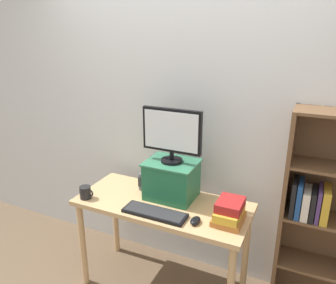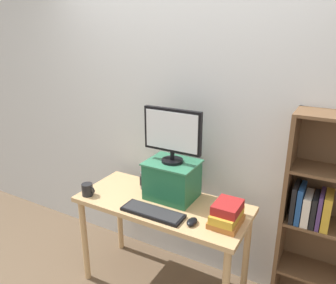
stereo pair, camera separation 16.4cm
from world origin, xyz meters
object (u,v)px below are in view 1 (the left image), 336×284
Objects in this scene: computer_mouse at (195,221)px; book_stack at (229,212)px; coffee_mug at (86,192)px; computer_monitor at (172,133)px; keyboard at (155,213)px; desk_speaker at (143,181)px; desk at (163,214)px; bookshelf_unit at (335,218)px; riser_box at (172,179)px.

book_stack reaches higher than computer_mouse.
coffee_mug is at bearing -177.83° from computer_mouse.
computer_mouse is (0.30, -0.26, -0.50)m from computer_monitor.
computer_mouse reaches higher than keyboard.
desk is at bearing -28.45° from desk_speaker.
bookshelf_unit is 1.17m from riser_box.
desk is 0.85× the size of bookshelf_unit.
computer_monitor is 3.86× the size of coffee_mug.
keyboard is at bearing -82.32° from desk.
bookshelf_unit is 5.87× the size of book_stack.
desk is 3.40× the size of riser_box.
book_stack is (0.49, 0.13, 0.06)m from keyboard.
bookshelf_unit is 12.99× the size of coffee_mug.
bookshelf_unit is at bearing 13.93° from desk.
computer_mouse is at bearing -41.94° from riser_box.
desk is 9.23× the size of desk_speaker.
book_stack is (-0.65, -0.33, 0.07)m from bookshelf_unit.
coffee_mug is 0.46m from desk_speaker.
book_stack is at bearing -152.89° from bookshelf_unit.
riser_box is at bearing 162.92° from book_stack.
desk_speaker is at bearing 175.77° from riser_box.
book_stack reaches higher than desk.
keyboard reaches higher than desk.
book_stack is 1.09m from coffee_mug.
bookshelf_unit is 3.34× the size of keyboard.
computer_monitor is 0.99× the size of keyboard.
riser_box reaches higher than book_stack.
keyboard is at bearing -90.05° from computer_monitor.
desk_speaker is at bearing 151.55° from desk.
coffee_mug is (-0.59, -0.01, 0.04)m from keyboard.
bookshelf_unit is 10.80× the size of desk_speaker.
desk_speaker is (-0.26, 0.02, -0.08)m from riser_box.
riser_box is at bearing 27.03° from coffee_mug.
riser_box is 3.69× the size of computer_mouse.
computer_monitor is at bearing 89.95° from keyboard.
book_stack is 1.84× the size of desk_speaker.
desk_speaker is at bearing 44.29° from coffee_mug.
keyboard is 1.76× the size of book_stack.
keyboard is 0.30m from computer_mouse.
computer_monitor is (0.02, 0.11, 0.62)m from desk.
riser_box is 0.52m from book_stack.
computer_mouse is at bearing -41.78° from computer_monitor.
computer_mouse is at bearing -26.15° from desk.
riser_box is 0.67m from coffee_mug.
bookshelf_unit is at bearing 15.51° from coffee_mug.
keyboard is 0.52m from book_stack.
bookshelf_unit is 1.42m from desk_speaker.
desk_speaker is (-0.24, 0.13, 0.17)m from desk.
riser_box reaches higher than coffee_mug.
bookshelf_unit reaches higher than desk.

